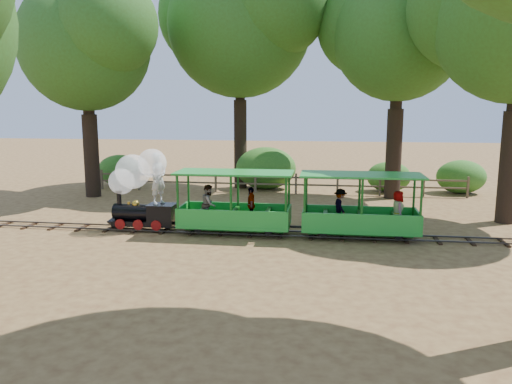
# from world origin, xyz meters

# --- Properties ---
(ground) EXTENTS (90.00, 90.00, 0.00)m
(ground) POSITION_xyz_m (0.00, 0.00, 0.00)
(ground) COLOR #A27E46
(ground) RESTS_ON ground
(track) EXTENTS (22.00, 1.00, 0.10)m
(track) POSITION_xyz_m (0.00, 0.00, 0.07)
(track) COLOR #3F3D3A
(track) RESTS_ON ground
(locomotive) EXTENTS (2.50, 1.17, 2.87)m
(locomotive) POSITION_xyz_m (-3.88, 0.08, 1.63)
(locomotive) COLOR black
(locomotive) RESTS_ON ground
(carriage_front) EXTENTS (3.86, 1.58, 2.01)m
(carriage_front) POSITION_xyz_m (-0.64, -0.03, 0.83)
(carriage_front) COLOR green
(carriage_front) RESTS_ON track
(carriage_rear) EXTENTS (3.86, 1.58, 2.01)m
(carriage_rear) POSITION_xyz_m (3.59, 0.03, 0.82)
(carriage_rear) COLOR green
(carriage_rear) RESTS_ON track
(oak_nw) EXTENTS (7.34, 6.46, 9.87)m
(oak_nw) POSITION_xyz_m (-8.53, 6.08, 7.22)
(oak_nw) COLOR #2D2116
(oak_nw) RESTS_ON ground
(oak_nc) EXTENTS (8.99, 7.92, 11.82)m
(oak_nc) POSITION_xyz_m (-2.04, 9.60, 8.58)
(oak_nc) COLOR #2D2116
(oak_nc) RESTS_ON ground
(oak_ne) EXTENTS (7.29, 6.42, 10.25)m
(oak_ne) POSITION_xyz_m (5.47, 7.58, 7.62)
(oak_ne) COLOR #2D2116
(oak_ne) RESTS_ON ground
(fence) EXTENTS (18.10, 0.10, 1.00)m
(fence) POSITION_xyz_m (0.00, 8.00, 0.58)
(fence) COLOR brown
(fence) RESTS_ON ground
(shrub_west) EXTENTS (2.39, 1.84, 1.66)m
(shrub_west) POSITION_xyz_m (-8.56, 9.30, 0.83)
(shrub_west) COLOR #2D6B1E
(shrub_west) RESTS_ON ground
(shrub_mid_w) EXTENTS (3.12, 2.40, 2.16)m
(shrub_mid_w) POSITION_xyz_m (-0.65, 9.30, 1.08)
(shrub_mid_w) COLOR #2D6B1E
(shrub_mid_w) RESTS_ON ground
(shrub_mid_e) EXTENTS (2.17, 1.67, 1.50)m
(shrub_mid_e) POSITION_xyz_m (5.55, 9.30, 0.75)
(shrub_mid_e) COLOR #2D6B1E
(shrub_mid_e) RESTS_ON ground
(shrub_east) EXTENTS (2.36, 1.82, 1.64)m
(shrub_east) POSITION_xyz_m (9.00, 9.30, 0.82)
(shrub_east) COLOR #2D6B1E
(shrub_east) RESTS_ON ground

